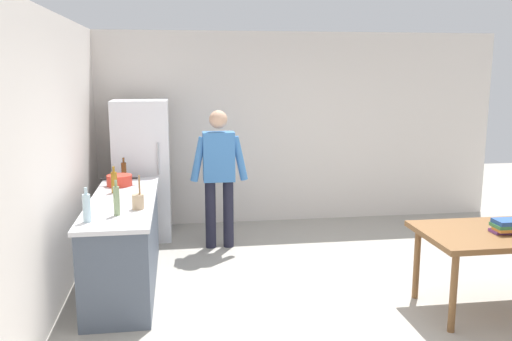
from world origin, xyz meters
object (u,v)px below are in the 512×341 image
at_px(person, 219,170).
at_px(bottle_beer_brown, 124,171).
at_px(cooking_pot, 119,180).
at_px(bottle_water_clear, 87,207).
at_px(book_stack, 507,226).
at_px(utensil_jar, 138,201).
at_px(bottle_oil_amber, 114,182).
at_px(dining_table, 499,239).
at_px(refrigerator, 142,170).
at_px(bottle_vinegar_tall, 117,200).

distance_m(person, bottle_beer_brown, 1.13).
distance_m(cooking_pot, bottle_beer_brown, 0.36).
distance_m(bottle_water_clear, book_stack, 3.67).
bearing_deg(person, utensil_jar, -120.46).
relative_size(bottle_oil_amber, book_stack, 1.02).
bearing_deg(person, bottle_water_clear, -124.40).
height_order(cooking_pot, book_stack, cooking_pot).
height_order(bottle_water_clear, bottle_beer_brown, bottle_water_clear).
bearing_deg(book_stack, bottle_beer_brown, 148.19).
bearing_deg(cooking_pot, dining_table, -26.75).
height_order(bottle_oil_amber, book_stack, bottle_oil_amber).
height_order(cooking_pot, bottle_water_clear, bottle_water_clear).
height_order(refrigerator, dining_table, refrigerator).
xyz_separation_m(bottle_beer_brown, book_stack, (3.51, -2.17, -0.19)).
relative_size(bottle_vinegar_tall, book_stack, 1.17).
bearing_deg(refrigerator, bottle_oil_amber, -99.20).
bearing_deg(bottle_beer_brown, bottle_water_clear, -94.40).
xyz_separation_m(refrigerator, bottle_vinegar_tall, (-0.09, -2.22, 0.14)).
height_order(refrigerator, book_stack, refrigerator).
distance_m(refrigerator, bottle_oil_amber, 1.31).
xyz_separation_m(person, bottle_beer_brown, (-1.12, -0.03, 0.03)).
height_order(person, cooking_pot, person).
xyz_separation_m(utensil_jar, book_stack, (3.25, -0.74, -0.17)).
bearing_deg(person, dining_table, -42.41).
bearing_deg(bottle_beer_brown, bottle_oil_amber, -92.80).
xyz_separation_m(person, bottle_oil_amber, (-1.16, -0.74, 0.04)).
relative_size(bottle_water_clear, bottle_beer_brown, 1.15).
bearing_deg(book_stack, bottle_oil_amber, 157.42).
height_order(refrigerator, utensil_jar, refrigerator).
bearing_deg(bottle_oil_amber, bottle_vinegar_tall, -82.44).
distance_m(dining_table, bottle_vinegar_tall, 3.44).
bearing_deg(bottle_oil_amber, refrigerator, 80.80).
height_order(bottle_oil_amber, bottle_beer_brown, bottle_oil_amber).
relative_size(refrigerator, bottle_beer_brown, 6.92).
xyz_separation_m(dining_table, cooking_pot, (-3.49, 1.76, 0.29)).
bearing_deg(bottle_vinegar_tall, book_stack, -9.04).
xyz_separation_m(refrigerator, book_stack, (3.33, -2.76, -0.09)).
bearing_deg(bottle_oil_amber, bottle_beer_brown, 87.20).
distance_m(bottle_vinegar_tall, bottle_water_clear, 0.29).
bearing_deg(bottle_beer_brown, person, 1.75).
height_order(dining_table, cooking_pot, cooking_pot).
bearing_deg(cooking_pot, utensil_jar, -75.63).
distance_m(bottle_oil_amber, bottle_beer_brown, 0.70).
bearing_deg(refrigerator, book_stack, -39.67).
bearing_deg(bottle_oil_amber, dining_table, -21.89).
xyz_separation_m(dining_table, bottle_oil_amber, (-3.51, 1.41, 0.34)).
relative_size(utensil_jar, bottle_water_clear, 1.07).
height_order(bottle_vinegar_tall, book_stack, bottle_vinegar_tall).
distance_m(dining_table, bottle_beer_brown, 4.08).
bearing_deg(bottle_oil_amber, bottle_water_clear, -95.41).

